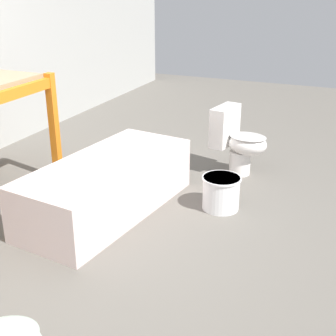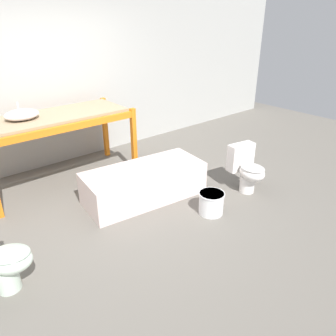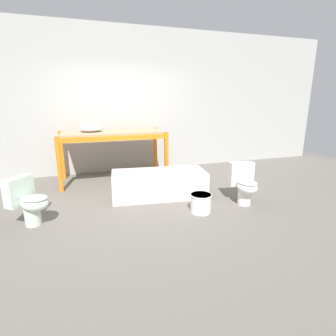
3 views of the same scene
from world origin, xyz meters
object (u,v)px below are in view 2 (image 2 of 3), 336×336
(bathtub_main, at_px, (144,181))
(toilet_far, at_px, (247,168))
(bucket_white, at_px, (211,203))
(sink_basin, at_px, (22,115))

(bathtub_main, distance_m, toilet_far, 1.43)
(toilet_far, height_order, bucket_white, toilet_far)
(toilet_far, bearing_deg, sink_basin, 147.71)
(sink_basin, distance_m, bucket_white, 2.72)
(sink_basin, bearing_deg, bathtub_main, -50.20)
(sink_basin, distance_m, bathtub_main, 1.83)
(toilet_far, xyz_separation_m, bucket_white, (-0.80, -0.09, -0.20))
(bathtub_main, relative_size, toilet_far, 2.54)
(toilet_far, bearing_deg, bathtub_main, 157.46)
(bathtub_main, xyz_separation_m, toilet_far, (1.21, -0.75, 0.09))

